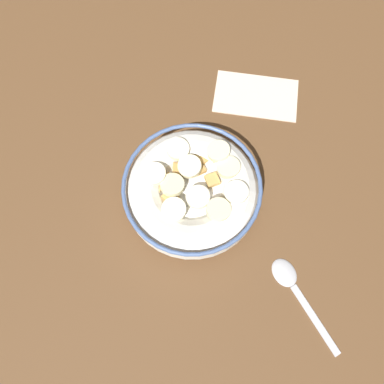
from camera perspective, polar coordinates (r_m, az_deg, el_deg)
name	(u,v)px	position (r cm, az deg, el deg)	size (l,w,h in cm)	color
ground_plane	(192,200)	(54.47, 0.00, -1.38)	(127.36, 127.36, 2.00)	brown
cereal_bowl	(192,191)	(50.37, 0.02, 0.16)	(19.92, 19.92, 6.88)	silver
spoon	(292,284)	(52.65, 16.32, -14.43)	(12.18, 11.66, 0.80)	#B7B7BC
folded_napkin	(256,96)	(62.85, 10.59, 15.49)	(14.33, 8.60, 0.30)	beige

